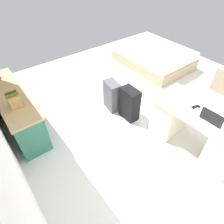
{
  "coord_description": "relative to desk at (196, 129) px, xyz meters",
  "views": [
    {
      "loc": [
        -2.06,
        2.36,
        2.64
      ],
      "look_at": [
        -0.28,
        0.99,
        0.6
      ],
      "focal_mm": 31.21,
      "sensor_mm": 36.0,
      "label": 1
    }
  ],
  "objects": [
    {
      "name": "suitcase_spare_grey",
      "position": [
        1.59,
        0.44,
        -0.09
      ],
      "size": [
        0.39,
        0.27,
        0.6
      ],
      "primitive_type": "cube",
      "rotation": [
        0.0,
        0.0,
        -0.15
      ],
      "color": "#4C4C51",
      "rests_on": "ground_plane"
    },
    {
      "name": "computer_mouse",
      "position": [
        0.09,
        0.04,
        0.37
      ],
      "size": [
        0.06,
        0.1,
        0.03
      ],
      "primitive_type": "ellipsoid",
      "rotation": [
        0.0,
        0.0,
        0.03
      ],
      "color": "white",
      "rests_on": "desk"
    },
    {
      "name": "desk",
      "position": [
        0.0,
        0.0,
        0.0
      ],
      "size": [
        1.46,
        0.7,
        0.75
      ],
      "color": "beige",
      "rests_on": "ground_plane"
    },
    {
      "name": "office_chair",
      "position": [
        0.22,
        -0.88,
        0.03
      ],
      "size": [
        0.52,
        0.52,
        0.94
      ],
      "color": "black",
      "rests_on": "ground_plane"
    },
    {
      "name": "bed",
      "position": [
        2.35,
        -1.57,
        -0.15
      ],
      "size": [
        1.9,
        1.41,
        0.58
      ],
      "color": "tan",
      "rests_on": "ground_plane"
    },
    {
      "name": "credenza",
      "position": [
        2.23,
        2.09,
        -0.03
      ],
      "size": [
        1.8,
        0.48,
        0.72
      ],
      "color": "#2D7056",
      "rests_on": "ground_plane"
    },
    {
      "name": "cell_phone_by_mouse",
      "position": [
        0.14,
        -0.02,
        0.36
      ],
      "size": [
        0.1,
        0.15,
        0.01
      ],
      "primitive_type": "cube",
      "rotation": [
        0.0,
        0.0,
        -0.31
      ],
      "color": "black",
      "rests_on": "desk"
    },
    {
      "name": "laptop",
      "position": [
        -0.17,
        0.07,
        0.4
      ],
      "size": [
        0.32,
        0.23,
        0.21
      ],
      "color": "silver",
      "rests_on": "desk"
    },
    {
      "name": "ground_plane",
      "position": [
        1.22,
        -0.04,
        -0.39
      ],
      "size": [
        6.03,
        6.03,
        0.0
      ],
      "primitive_type": "plane",
      "color": "silver"
    },
    {
      "name": "suitcase_black",
      "position": [
        1.17,
        0.36,
        -0.07
      ],
      "size": [
        0.36,
        0.22,
        0.65
      ],
      "primitive_type": "cube",
      "rotation": [
        0.0,
        0.0,
        -0.0
      ],
      "color": "black",
      "rests_on": "ground_plane"
    },
    {
      "name": "book_row",
      "position": [
        1.83,
        2.09,
        0.44
      ],
      "size": [
        0.15,
        0.17,
        0.24
      ],
      "color": "tan",
      "rests_on": "credenza"
    }
  ]
}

